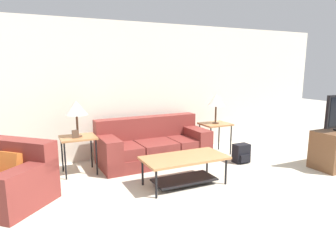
{
  "coord_description": "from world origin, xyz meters",
  "views": [
    {
      "loc": [
        -2.12,
        -1.91,
        1.76
      ],
      "look_at": [
        -0.03,
        2.45,
        0.8
      ],
      "focal_mm": 32.0,
      "sensor_mm": 36.0,
      "label": 1
    }
  ],
  "objects_px": {
    "coffee_table": "(184,164)",
    "table_lamp_right": "(216,101)",
    "couch": "(153,146)",
    "backpack": "(241,154)",
    "side_table_right": "(215,127)",
    "armchair": "(7,182)",
    "side_table_left": "(78,141)",
    "table_lamp_left": "(76,109)"
  },
  "relations": [
    {
      "from": "side_table_left",
      "to": "table_lamp_left",
      "type": "relative_size",
      "value": 1.08
    },
    {
      "from": "armchair",
      "to": "side_table_left",
      "type": "distance_m",
      "value": 1.31
    },
    {
      "from": "coffee_table",
      "to": "table_lamp_right",
      "type": "bearing_deg",
      "value": 41.21
    },
    {
      "from": "side_table_left",
      "to": "table_lamp_right",
      "type": "distance_m",
      "value": 2.76
    },
    {
      "from": "armchair",
      "to": "coffee_table",
      "type": "distance_m",
      "value": 2.43
    },
    {
      "from": "table_lamp_right",
      "to": "backpack",
      "type": "relative_size",
      "value": 1.67
    },
    {
      "from": "coffee_table",
      "to": "side_table_right",
      "type": "height_order",
      "value": "side_table_right"
    },
    {
      "from": "table_lamp_right",
      "to": "couch",
      "type": "bearing_deg",
      "value": 177.99
    },
    {
      "from": "coffee_table",
      "to": "side_table_right",
      "type": "xyz_separation_m",
      "value": [
        1.37,
        1.2,
        0.24
      ]
    },
    {
      "from": "side_table_right",
      "to": "couch",
      "type": "bearing_deg",
      "value": 177.99
    },
    {
      "from": "armchair",
      "to": "side_table_left",
      "type": "xyz_separation_m",
      "value": [
        1.04,
        0.75,
        0.27
      ]
    },
    {
      "from": "table_lamp_right",
      "to": "backpack",
      "type": "distance_m",
      "value": 1.17
    },
    {
      "from": "coffee_table",
      "to": "couch",
      "type": "bearing_deg",
      "value": 89.46
    },
    {
      "from": "coffee_table",
      "to": "side_table_right",
      "type": "relative_size",
      "value": 2.01
    },
    {
      "from": "side_table_left",
      "to": "couch",
      "type": "bearing_deg",
      "value": 2.01
    },
    {
      "from": "table_lamp_left",
      "to": "table_lamp_right",
      "type": "xyz_separation_m",
      "value": [
        2.71,
        0.0,
        0.0
      ]
    },
    {
      "from": "side_table_right",
      "to": "table_lamp_right",
      "type": "xyz_separation_m",
      "value": [
        -0.0,
        -0.0,
        0.53
      ]
    },
    {
      "from": "coffee_table",
      "to": "table_lamp_left",
      "type": "xyz_separation_m",
      "value": [
        -1.34,
        1.2,
        0.77
      ]
    },
    {
      "from": "couch",
      "to": "table_lamp_left",
      "type": "relative_size",
      "value": 3.49
    },
    {
      "from": "armchair",
      "to": "table_lamp_left",
      "type": "relative_size",
      "value": 2.33
    },
    {
      "from": "coffee_table",
      "to": "side_table_left",
      "type": "distance_m",
      "value": 1.82
    },
    {
      "from": "couch",
      "to": "coffee_table",
      "type": "height_order",
      "value": "couch"
    },
    {
      "from": "side_table_left",
      "to": "table_lamp_left",
      "type": "bearing_deg",
      "value": -71.57
    },
    {
      "from": "side_table_right",
      "to": "backpack",
      "type": "xyz_separation_m",
      "value": [
        0.11,
        -0.71,
        -0.39
      ]
    },
    {
      "from": "couch",
      "to": "coffee_table",
      "type": "distance_m",
      "value": 1.25
    },
    {
      "from": "side_table_right",
      "to": "table_lamp_right",
      "type": "distance_m",
      "value": 0.53
    },
    {
      "from": "couch",
      "to": "side_table_left",
      "type": "xyz_separation_m",
      "value": [
        -1.36,
        -0.05,
        0.27
      ]
    },
    {
      "from": "backpack",
      "to": "side_table_right",
      "type": "bearing_deg",
      "value": 98.68
    },
    {
      "from": "armchair",
      "to": "table_lamp_right",
      "type": "bearing_deg",
      "value": 11.29
    },
    {
      "from": "armchair",
      "to": "table_lamp_right",
      "type": "distance_m",
      "value": 3.91
    },
    {
      "from": "side_table_left",
      "to": "table_lamp_right",
      "type": "bearing_deg",
      "value": -0.0
    },
    {
      "from": "side_table_right",
      "to": "backpack",
      "type": "bearing_deg",
      "value": -81.32
    },
    {
      "from": "couch",
      "to": "side_table_right",
      "type": "distance_m",
      "value": 1.38
    },
    {
      "from": "armchair",
      "to": "side_table_right",
      "type": "bearing_deg",
      "value": 11.29
    },
    {
      "from": "armchair",
      "to": "side_table_right",
      "type": "xyz_separation_m",
      "value": [
        3.75,
        0.75,
        0.27
      ]
    },
    {
      "from": "armchair",
      "to": "coffee_table",
      "type": "relative_size",
      "value": 1.07
    },
    {
      "from": "armchair",
      "to": "backpack",
      "type": "relative_size",
      "value": 3.9
    },
    {
      "from": "coffee_table",
      "to": "table_lamp_right",
      "type": "height_order",
      "value": "table_lamp_right"
    },
    {
      "from": "side_table_left",
      "to": "table_lamp_right",
      "type": "relative_size",
      "value": 1.08
    },
    {
      "from": "table_lamp_left",
      "to": "armchair",
      "type": "bearing_deg",
      "value": -144.23
    },
    {
      "from": "table_lamp_left",
      "to": "coffee_table",
      "type": "bearing_deg",
      "value": -41.75
    },
    {
      "from": "armchair",
      "to": "coffee_table",
      "type": "xyz_separation_m",
      "value": [
        2.38,
        -0.45,
        0.04
      ]
    }
  ]
}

